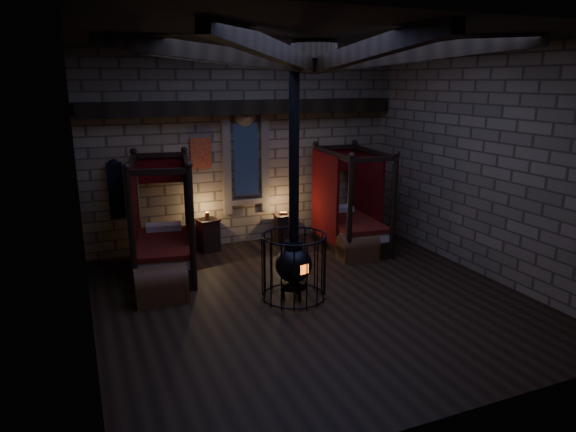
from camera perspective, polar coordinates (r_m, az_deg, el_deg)
name	(u,v)px	position (r m, az deg, el deg)	size (l,w,h in m)	color
room	(311,71)	(8.23, 2.60, 15.76)	(7.02, 7.02, 4.29)	black
bed_left	(164,244)	(10.20, -13.59, -3.09)	(1.44, 2.25, 2.20)	black
bed_right	(349,223)	(11.53, 6.84, -0.74)	(1.26, 2.15, 2.16)	black
trunk_left	(161,286)	(8.94, -13.93, -7.51)	(0.88, 0.57, 0.63)	brown
trunk_right	(358,248)	(10.74, 7.76, -3.49)	(0.83, 0.57, 0.58)	brown
nightstand_left	(208,235)	(11.27, -8.87, -2.05)	(0.52, 0.51, 0.87)	black
nightstand_right	(283,228)	(11.75, -0.51, -1.35)	(0.44, 0.42, 0.71)	black
stove	(294,262)	(8.66, 0.64, -5.08)	(1.10, 1.10, 4.05)	black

